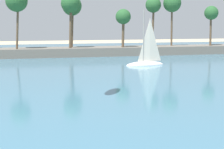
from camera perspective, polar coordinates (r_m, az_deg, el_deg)
sea at (r=63.76m, az=-11.71°, el=1.75°), size 220.00×101.23×0.06m
palm_headland at (r=74.04m, az=-12.59°, el=5.78°), size 92.43×6.55×12.92m
sailboat_near_shore at (r=59.49m, az=5.28°, el=2.28°), size 6.73×2.80×9.46m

